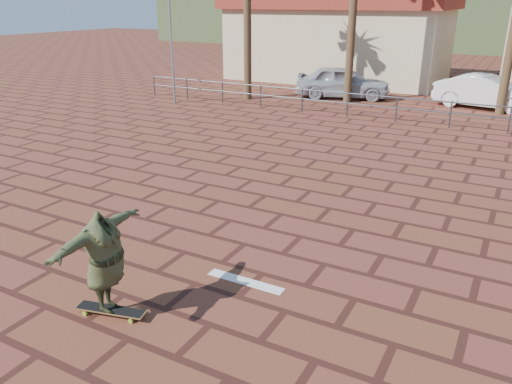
# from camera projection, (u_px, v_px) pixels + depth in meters

# --- Properties ---
(ground) EXTENTS (120.00, 120.00, 0.00)m
(ground) POSITION_uv_depth(u_px,v_px,m) (245.00, 244.00, 9.78)
(ground) COLOR brown
(ground) RESTS_ON ground
(paint_stripe) EXTENTS (1.40, 0.22, 0.01)m
(paint_stripe) POSITION_uv_depth(u_px,v_px,m) (245.00, 281.00, 8.48)
(paint_stripe) COLOR white
(paint_stripe) RESTS_ON ground
(guardrail) EXTENTS (24.06, 0.06, 1.00)m
(guardrail) POSITION_uv_depth(u_px,v_px,m) (397.00, 105.00, 19.38)
(guardrail) COLOR #47494F
(guardrail) RESTS_ON ground
(building_west) EXTENTS (12.60, 7.60, 4.50)m
(building_west) POSITION_uv_depth(u_px,v_px,m) (339.00, 40.00, 29.68)
(building_west) COLOR beige
(building_west) RESTS_ON ground
(hill_front) EXTENTS (70.00, 18.00, 6.00)m
(hill_front) POSITION_uv_depth(u_px,v_px,m) (492.00, 16.00, 49.73)
(hill_front) COLOR #384C28
(hill_front) RESTS_ON ground
(hill_back) EXTENTS (35.00, 14.00, 8.00)m
(hill_back) POSITION_uv_depth(u_px,v_px,m) (311.00, 4.00, 64.06)
(hill_back) COLOR #384C28
(hill_back) RESTS_ON ground
(longboard) EXTENTS (1.13, 0.50, 0.11)m
(longboard) POSITION_uv_depth(u_px,v_px,m) (111.00, 310.00, 7.55)
(longboard) COLOR olive
(longboard) RESTS_ON ground
(skateboarder) EXTENTS (0.75, 2.02, 1.61)m
(skateboarder) POSITION_uv_depth(u_px,v_px,m) (105.00, 262.00, 7.25)
(skateboarder) COLOR #3C4223
(skateboarder) RESTS_ON longboard
(car_silver) EXTENTS (4.82, 2.99, 1.53)m
(car_silver) POSITION_uv_depth(u_px,v_px,m) (343.00, 82.00, 24.14)
(car_silver) COLOR #ABADB2
(car_silver) RESTS_ON ground
(car_white) EXTENTS (4.55, 2.24, 1.44)m
(car_white) POSITION_uv_depth(u_px,v_px,m) (487.00, 92.00, 21.81)
(car_white) COLOR white
(car_white) RESTS_ON ground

